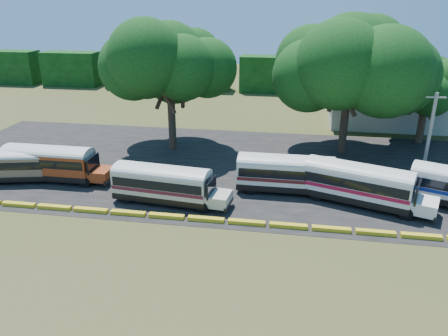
% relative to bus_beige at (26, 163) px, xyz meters
% --- Properties ---
extents(ground, '(160.00, 160.00, 0.00)m').
position_rel_bus_beige_xyz_m(ground, '(18.68, -5.79, -1.68)').
color(ground, '#2E4416').
rests_on(ground, ground).
extents(asphalt_strip, '(64.00, 24.00, 0.02)m').
position_rel_bus_beige_xyz_m(asphalt_strip, '(19.68, 6.21, -1.67)').
color(asphalt_strip, black).
rests_on(asphalt_strip, ground).
extents(curb, '(53.70, 0.45, 0.30)m').
position_rel_bus_beige_xyz_m(curb, '(18.68, -4.79, -1.53)').
color(curb, yellow).
rests_on(curb, ground).
extents(terminal_building, '(19.00, 9.00, 4.00)m').
position_rel_bus_beige_xyz_m(terminal_building, '(36.68, 24.21, 0.35)').
color(terminal_building, beige).
rests_on(terminal_building, ground).
extents(treeline_backdrop, '(130.00, 4.00, 6.00)m').
position_rel_bus_beige_xyz_m(treeline_backdrop, '(18.68, 42.21, 1.32)').
color(treeline_backdrop, black).
rests_on(treeline_backdrop, ground).
extents(bus_beige, '(9.17, 4.12, 2.93)m').
position_rel_bus_beige_xyz_m(bus_beige, '(0.00, 0.00, 0.00)').
color(bus_beige, black).
rests_on(bus_beige, ground).
extents(bus_red, '(9.71, 2.50, 3.19)m').
position_rel_bus_beige_xyz_m(bus_red, '(2.14, 0.50, 0.15)').
color(bus_red, black).
rests_on(bus_red, ground).
extents(bus_cream_west, '(9.63, 3.33, 3.10)m').
position_rel_bus_beige_xyz_m(bus_cream_west, '(13.34, -2.24, 0.07)').
color(bus_cream_west, black).
rests_on(bus_cream_west, ground).
extents(bus_cream_east, '(9.77, 2.52, 3.21)m').
position_rel_bus_beige_xyz_m(bus_cream_east, '(22.92, 1.42, 0.13)').
color(bus_cream_east, black).
rests_on(bus_cream_east, ground).
extents(bus_white_red, '(10.31, 5.70, 3.31)m').
position_rel_bus_beige_xyz_m(bus_white_red, '(28.58, 0.02, 0.19)').
color(bus_white_red, black).
rests_on(bus_white_red, ground).
extents(tree_west, '(10.10, 10.10, 13.25)m').
position_rel_bus_beige_xyz_m(tree_west, '(10.38, 10.72, 7.83)').
color(tree_west, '#332619').
rests_on(tree_west, ground).
extents(tree_center, '(11.95, 11.95, 14.07)m').
position_rel_bus_beige_xyz_m(tree_center, '(28.27, 12.35, 7.98)').
color(tree_center, '#332619').
rests_on(tree_center, ground).
extents(tree_east, '(7.18, 7.18, 9.68)m').
position_rel_bus_beige_xyz_m(tree_east, '(37.19, 17.27, 5.30)').
color(tree_east, '#332619').
rests_on(tree_east, ground).
extents(utility_pole, '(1.60, 0.30, 7.96)m').
position_rel_bus_beige_xyz_m(utility_pole, '(34.70, 5.66, 2.41)').
color(utility_pole, gray).
rests_on(utility_pole, ground).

